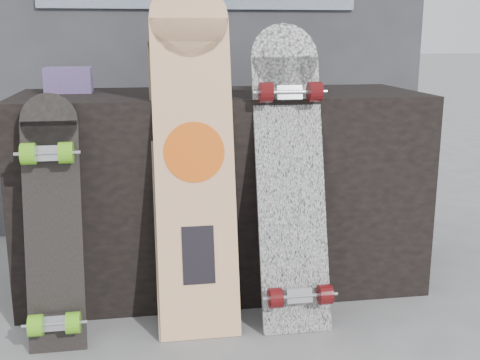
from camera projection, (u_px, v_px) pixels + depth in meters
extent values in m
plane|color=slate|center=(241.00, 335.00, 2.11)|extent=(60.00, 60.00, 0.00)
cube|color=black|center=(222.00, 189.00, 2.49)|extent=(1.60, 0.60, 0.80)
cube|color=#323237|center=(199.00, 20.00, 3.14)|extent=(2.40, 0.20, 2.20)
cube|color=#483165|center=(69.00, 80.00, 2.38)|extent=(0.18, 0.12, 0.10)
cube|color=#483165|center=(287.00, 76.00, 2.46)|extent=(0.14, 0.14, 0.12)
cube|color=#D1B78C|center=(193.00, 84.00, 2.43)|extent=(0.22, 0.10, 0.06)
cube|color=beige|center=(195.00, 178.00, 2.09)|extent=(0.28, 0.30, 1.08)
cylinder|color=beige|center=(189.00, 19.00, 2.10)|extent=(0.28, 0.09, 0.27)
cylinder|color=#F45C0F|center=(194.00, 152.00, 2.08)|extent=(0.21, 0.06, 0.21)
cube|color=black|center=(198.00, 255.00, 2.08)|extent=(0.11, 0.05, 0.20)
cube|color=#D2B38F|center=(189.00, 188.00, 2.11)|extent=(0.25, 0.33, 1.00)
cylinder|color=#D2B38F|center=(183.00, 43.00, 2.15)|extent=(0.25, 0.09, 0.24)
cube|color=white|center=(291.00, 194.00, 2.14)|extent=(0.25, 0.29, 0.95)
cylinder|color=white|center=(284.00, 57.00, 2.16)|extent=(0.25, 0.08, 0.24)
cube|color=silver|center=(299.00, 295.00, 2.09)|extent=(0.09, 0.04, 0.06)
cylinder|color=#4E0B0D|center=(275.00, 298.00, 2.05)|extent=(0.04, 0.07, 0.07)
cylinder|color=#4E0B0D|center=(325.00, 294.00, 2.08)|extent=(0.05, 0.07, 0.07)
cube|color=silver|center=(289.00, 93.00, 2.11)|extent=(0.09, 0.04, 0.06)
cylinder|color=#4E0B0D|center=(266.00, 92.00, 2.08)|extent=(0.04, 0.07, 0.07)
cylinder|color=#4E0B0D|center=(315.00, 92.00, 2.11)|extent=(0.05, 0.07, 0.07)
cube|color=black|center=(54.00, 237.00, 1.99)|extent=(0.19, 0.18, 0.75)
cylinder|color=black|center=(49.00, 121.00, 1.98)|extent=(0.19, 0.05, 0.19)
cube|color=silver|center=(56.00, 322.00, 1.96)|extent=(0.09, 0.04, 0.06)
cylinder|color=#61BD1A|center=(36.00, 325.00, 1.93)|extent=(0.04, 0.07, 0.07)
cylinder|color=#61BD1A|center=(73.00, 323.00, 1.94)|extent=(0.04, 0.07, 0.07)
cube|color=silver|center=(48.00, 153.00, 1.94)|extent=(0.09, 0.04, 0.06)
cylinder|color=#61BD1A|center=(28.00, 154.00, 1.91)|extent=(0.04, 0.07, 0.07)
cylinder|color=#61BD1A|center=(66.00, 153.00, 1.93)|extent=(0.04, 0.07, 0.07)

